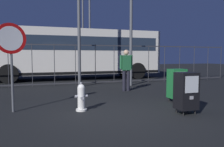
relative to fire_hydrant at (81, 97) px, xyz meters
The scene contains 11 objects.
ground_plane 1.02m from the fire_hydrant, 38.92° to the right, with size 60.00×60.00×0.00m, color black.
fire_hydrant is the anchor object (origin of this frame).
newspaper_box_primary 2.63m from the fire_hydrant, 25.41° to the right, with size 0.48×0.42×1.02m.
newspaper_box_secondary 3.04m from the fire_hydrant, ahead, with size 0.48×0.42×1.02m.
stop_sign 2.12m from the fire_hydrant, 165.82° to the left, with size 0.71×0.31×2.23m.
pedestrian 3.64m from the fire_hydrant, 48.78° to the left, with size 0.55×0.22×1.67m.
fence_barrier 5.35m from the fire_hydrant, 81.94° to the left, with size 18.03×0.04×2.00m.
bus_near 8.46m from the fire_hydrant, 81.52° to the left, with size 10.51×2.80×3.00m.
street_light_near_right 12.44m from the fire_hydrant, 75.71° to the left, with size 0.32×0.32×6.43m.
street_light_far_left 5.76m from the fire_hydrant, 79.95° to the left, with size 0.32×0.32×6.67m.
street_light_far_right 14.45m from the fire_hydrant, 78.27° to the left, with size 0.32×0.32×8.57m.
Camera 1 is at (-1.83, -5.05, 1.41)m, focal length 35.85 mm.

